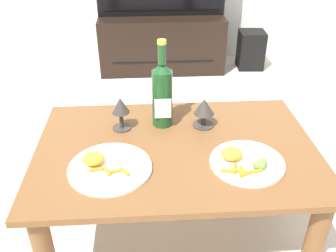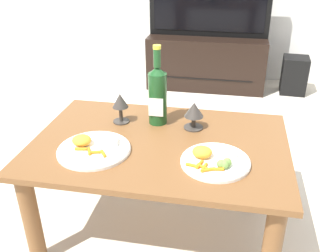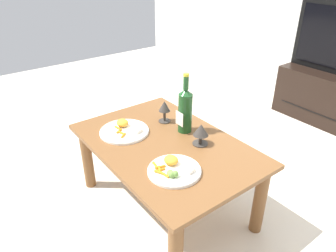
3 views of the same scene
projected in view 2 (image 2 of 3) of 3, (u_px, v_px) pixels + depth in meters
The scene contains 10 objects.
ground_plane at pixel (161, 225), 1.76m from camera, with size 6.40×6.40×0.00m, color beige.
dining_table at pixel (160, 158), 1.59m from camera, with size 1.07×0.72×0.46m.
tv_stand at pixel (207, 61), 3.32m from camera, with size 1.03×0.42×0.46m.
tv_screen at pixel (210, 0), 3.07m from camera, with size 1.02×0.05×0.61m.
floor_speaker at pixel (294, 75), 3.20m from camera, with size 0.21×0.21×0.32m, color black.
wine_bottle at pixel (158, 93), 1.65m from camera, with size 0.08×0.09×0.36m.
goblet_left at pixel (120, 103), 1.67m from camera, with size 0.08×0.08×0.14m.
goblet_right at pixel (194, 111), 1.63m from camera, with size 0.09×0.09×0.12m.
dinner_plate_left at pixel (93, 148), 1.48m from camera, with size 0.29×0.29×0.06m.
dinner_plate_right at pixel (214, 160), 1.40m from camera, with size 0.27×0.27×0.05m.
Camera 2 is at (0.28, -1.32, 1.23)m, focal length 39.42 mm.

